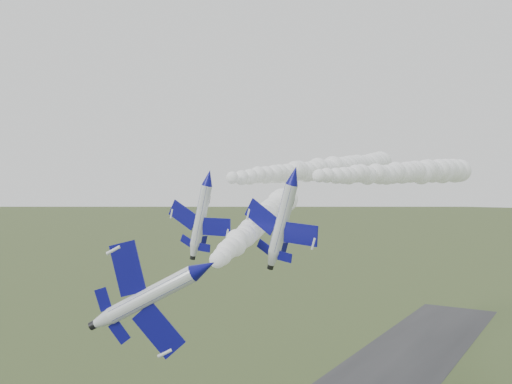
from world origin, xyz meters
TOP-DOWN VIEW (x-y plane):
  - jet_lead at (8.58, -1.26)m, footprint 7.32×13.95m
  - smoke_trail_jet_lead at (-3.90, 31.12)m, footprint 27.29×58.93m
  - jet_pair_left at (-4.49, 17.49)m, footprint 10.29×12.73m
  - smoke_trail_jet_pair_left at (-5.25, 57.66)m, footprint 7.41×74.79m
  - jet_pair_right at (8.13, 18.22)m, footprint 11.23×13.92m
  - smoke_trail_jet_pair_right at (12.61, 50.22)m, footprint 12.21×57.04m

SIDE VIEW (x-z plane):
  - jet_lead at x=8.58m, z-range 30.29..40.85m
  - smoke_trail_jet_lead at x=-3.90m, z-range 35.59..40.46m
  - jet_pair_left at x=-4.49m, z-range 42.47..46.28m
  - jet_pair_right at x=8.13m, z-range 42.40..46.83m
  - smoke_trail_jet_pair_right at x=12.61m, z-range 43.00..47.65m
  - smoke_trail_jet_pair_left at x=-5.25m, z-range 43.43..49.15m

